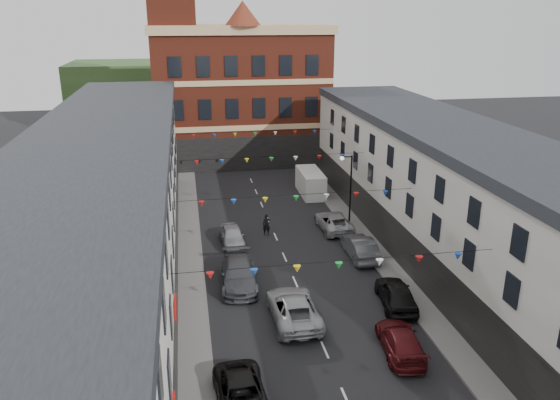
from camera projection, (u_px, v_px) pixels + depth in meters
ground at (308, 312)px, 33.09m from camera, size 160.00×160.00×0.00m
pavement_left at (193, 304)px, 33.80m from camera, size 1.80×64.00×0.15m
pavement_right at (403, 286)px, 36.06m from camera, size 1.80×64.00×0.15m
terrace_left at (100, 237)px, 30.36m from camera, size 8.40×56.00×10.70m
terrace_right at (488, 220)px, 34.38m from camera, size 8.40×56.00×9.70m
civic_building at (240, 93)px, 65.82m from camera, size 20.60×13.30×18.50m
clock_tower at (173, 35)px, 59.65m from camera, size 5.60×5.60×30.00m
distant_hill at (200, 93)px, 88.60m from camera, size 40.00×14.00×10.00m
street_lamp at (348, 180)px, 45.95m from camera, size 1.10×0.36×6.00m
car_left_c at (242, 396)px, 24.79m from camera, size 2.54×5.06×1.37m
car_left_d at (239, 274)px, 36.12m from camera, size 2.63×5.82×1.65m
car_left_e at (232, 236)px, 42.61m from camera, size 1.92×4.32×1.45m
car_right_c at (401, 341)px, 28.94m from camera, size 2.54×5.02×1.40m
car_right_d at (396, 294)px, 33.58m from camera, size 2.47×4.93×1.61m
car_right_e at (360, 247)px, 40.30m from camera, size 1.76×4.94×1.62m
car_right_f at (334, 222)px, 45.52m from camera, size 2.52×5.21×1.43m
moving_car at (294, 308)px, 32.01m from camera, size 2.70×5.75×1.59m
white_van at (310, 183)px, 54.36m from camera, size 2.13×5.41×2.38m
pedestrian at (267, 225)px, 44.34m from camera, size 0.74×0.58×1.78m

